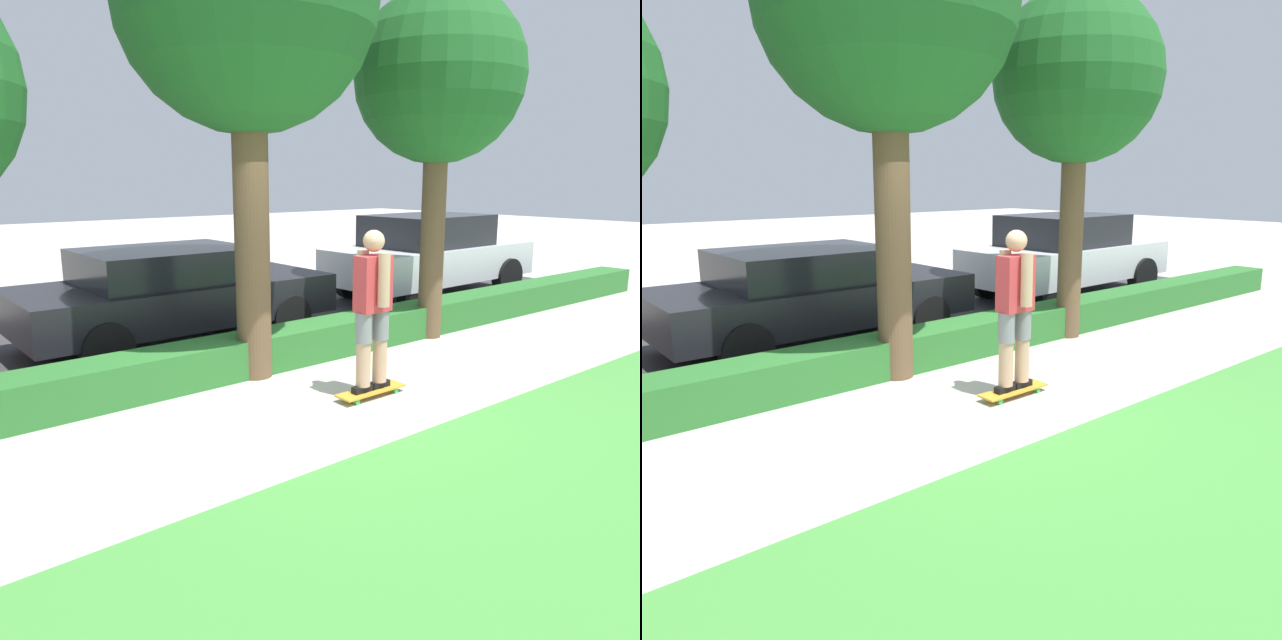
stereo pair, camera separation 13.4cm
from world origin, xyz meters
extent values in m
plane|color=#BCB7AD|center=(0.00, 0.00, 0.00)|extent=(60.00, 60.00, 0.00)
cube|color=#47933D|center=(0.00, -3.00, 0.01)|extent=(18.08, 4.00, 0.01)
cube|color=#38383A|center=(0.00, 4.20, 0.00)|extent=(18.08, 5.00, 0.01)
cube|color=#2D702D|center=(0.00, 1.60, 0.23)|extent=(18.08, 0.60, 0.46)
cube|color=gold|center=(0.39, 0.01, 0.07)|extent=(0.85, 0.24, 0.02)
cylinder|color=green|center=(0.68, -0.08, 0.03)|extent=(0.06, 0.04, 0.06)
cylinder|color=green|center=(0.68, 0.10, 0.03)|extent=(0.06, 0.04, 0.06)
cylinder|color=green|center=(0.10, -0.08, 0.03)|extent=(0.06, 0.04, 0.06)
cylinder|color=green|center=(0.10, 0.10, 0.03)|extent=(0.06, 0.04, 0.06)
cube|color=black|center=(0.27, 0.01, 0.12)|extent=(0.26, 0.09, 0.07)
cylinder|color=tan|center=(0.27, 0.01, 0.55)|extent=(0.16, 0.16, 0.80)
cylinder|color=gray|center=(0.27, 0.01, 0.79)|extent=(0.18, 0.18, 0.32)
cube|color=black|center=(0.51, 0.01, 0.12)|extent=(0.26, 0.09, 0.07)
cylinder|color=tan|center=(0.51, 0.01, 0.55)|extent=(0.16, 0.16, 0.80)
cylinder|color=gray|center=(0.51, 0.01, 0.79)|extent=(0.18, 0.18, 0.32)
cube|color=#C6383D|center=(0.39, 0.01, 1.25)|extent=(0.38, 0.21, 0.59)
cylinder|color=tan|center=(0.39, -0.15, 1.31)|extent=(0.13, 0.13, 0.56)
cylinder|color=tan|center=(0.39, 0.17, 1.31)|extent=(0.13, 0.13, 0.56)
sphere|color=tan|center=(0.39, 0.01, 1.70)|extent=(0.23, 0.23, 0.23)
cylinder|color=brown|center=(-0.19, 1.42, 1.71)|extent=(0.41, 0.41, 3.43)
cylinder|color=brown|center=(2.89, 1.38, 1.52)|extent=(0.35, 0.35, 3.04)
sphere|color=#1E5B23|center=(2.89, 1.38, 3.69)|extent=(2.36, 2.36, 2.36)
cube|color=black|center=(-0.15, 3.54, 0.61)|extent=(4.44, 1.99, 0.57)
cube|color=black|center=(-0.29, 3.54, 1.12)|extent=(2.31, 1.75, 0.47)
cylinder|color=black|center=(1.22, 2.63, 0.32)|extent=(0.65, 0.24, 0.65)
cylinder|color=black|center=(1.22, 4.45, 0.32)|extent=(0.65, 0.24, 0.65)
cylinder|color=black|center=(-1.53, 2.63, 0.32)|extent=(0.65, 0.24, 0.65)
cylinder|color=black|center=(-1.53, 4.45, 0.32)|extent=(0.65, 0.24, 0.65)
cube|color=silver|center=(5.37, 3.54, 0.70)|extent=(4.46, 2.01, 0.66)
cube|color=black|center=(5.23, 3.54, 1.33)|extent=(2.34, 1.72, 0.59)
cylinder|color=black|center=(6.73, 2.68, 0.37)|extent=(0.74, 0.22, 0.74)
cylinder|color=black|center=(6.73, 4.40, 0.37)|extent=(0.74, 0.22, 0.74)
cylinder|color=black|center=(4.00, 2.68, 0.37)|extent=(0.74, 0.22, 0.74)
cylinder|color=black|center=(4.00, 4.40, 0.37)|extent=(0.74, 0.22, 0.74)
camera|label=1|loc=(-4.10, -4.65, 2.34)|focal=35.00mm
camera|label=2|loc=(-4.20, -4.57, 2.34)|focal=35.00mm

